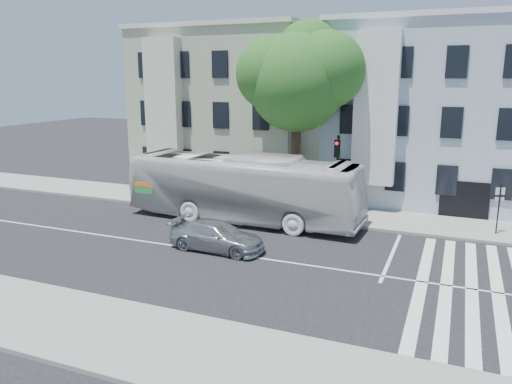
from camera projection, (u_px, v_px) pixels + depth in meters
The scene contains 11 objects.
ground at pixel (236, 255), 22.47m from camera, with size 120.00×120.00×0.00m, color black.
sidewalk_far at pixel (292, 210), 29.66m from camera, with size 80.00×4.00×0.15m, color gray.
sidewalk_near at pixel (127, 337), 15.25m from camera, with size 80.00×4.00×0.15m, color gray.
building_left at pixel (234, 109), 37.34m from camera, with size 12.00×10.00×11.00m, color #A8AF93.
building_right at pixel (431, 114), 32.15m from camera, with size 12.00×10.00×11.00m, color #A2B6C1.
street_tree at pixel (299, 77), 28.56m from camera, with size 7.30×5.90×11.10m.
bus at pixel (243, 188), 27.46m from camera, with size 13.31×3.11×3.71m, color silver.
sedan at pixel (217, 236), 23.00m from camera, with size 4.55×1.85×1.32m, color #B6B9BD.
hedge at pixel (220, 204), 29.49m from camera, with size 8.50×0.84×0.70m, color #1C561B, non-canonical shape.
traffic_signal at pixel (337, 167), 27.03m from camera, with size 0.48×0.55×4.77m.
far_sign_pole at pixel (499, 203), 24.75m from camera, with size 0.43×0.24×2.51m.
Camera 1 is at (8.92, -19.31, 7.83)m, focal length 35.00 mm.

